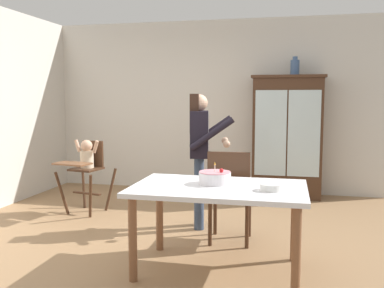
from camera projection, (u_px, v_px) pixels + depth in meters
The scene contains 10 objects.
ground_plane at pixel (169, 242), 4.41m from camera, with size 6.24×6.24×0.00m, color #93704C.
wall_back at pixel (214, 106), 6.82m from camera, with size 5.32×0.06×2.70m, color beige.
china_cabinet at pixel (287, 136), 6.35m from camera, with size 1.06×0.48×1.81m.
ceramic_vase at pixel (295, 67), 6.23m from camera, with size 0.13×0.13×0.27m.
high_chair_with_toddler at pixel (86, 163), 5.50m from camera, with size 0.67×0.76×0.95m.
adult_person at pixel (200, 144), 4.83m from camera, with size 0.57×0.56×1.53m.
dining_table at pixel (219, 197), 3.63m from camera, with size 1.47×0.93×0.74m.
birthday_cake at pixel (215, 178), 3.71m from camera, with size 0.28×0.28×0.19m.
serving_bowl at pixel (271, 187), 3.44m from camera, with size 0.18×0.18×0.06m, color silver.
dining_chair_far_side at pixel (230, 191), 4.30m from camera, with size 0.45×0.45×0.96m.
Camera 1 is at (1.17, -4.12, 1.48)m, focal length 39.94 mm.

